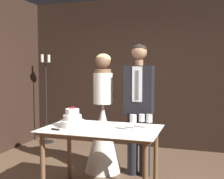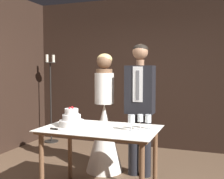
% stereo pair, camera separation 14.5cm
% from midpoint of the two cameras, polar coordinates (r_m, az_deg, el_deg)
% --- Properties ---
extents(wall_back, '(4.81, 0.12, 2.86)m').
position_cam_midpoint_polar(wall_back, '(5.46, 7.87, 3.39)').
color(wall_back, black).
rests_on(wall_back, ground_plane).
extents(cake_table, '(1.35, 0.84, 0.82)m').
position_cam_midpoint_polar(cake_table, '(3.31, -1.15, -9.47)').
color(cake_table, brown).
rests_on(cake_table, ground_plane).
extents(tiered_cake, '(0.29, 0.29, 0.24)m').
position_cam_midpoint_polar(tiered_cake, '(3.39, -7.00, -6.10)').
color(tiered_cake, white).
rests_on(tiered_cake, cake_table).
extents(cake_knife, '(0.39, 0.07, 0.02)m').
position_cam_midpoint_polar(cake_knife, '(3.20, -9.46, -8.06)').
color(cake_knife, silver).
rests_on(cake_knife, cake_table).
extents(wine_glass_near, '(0.06, 0.06, 0.17)m').
position_cam_midpoint_polar(wine_glass_near, '(3.20, 7.07, -5.94)').
color(wine_glass_near, silver).
rests_on(wine_glass_near, cake_table).
extents(wine_glass_middle, '(0.08, 0.08, 0.18)m').
position_cam_midpoint_polar(wine_glass_middle, '(3.15, 5.28, -6.09)').
color(wine_glass_middle, silver).
rests_on(wine_glass_middle, cake_table).
extents(wine_glass_far, '(0.07, 0.07, 0.16)m').
position_cam_midpoint_polar(wine_glass_far, '(3.27, 8.62, -5.93)').
color(wine_glass_far, silver).
rests_on(wine_glass_far, cake_table).
extents(bride, '(0.54, 0.54, 1.72)m').
position_cam_midpoint_polar(bride, '(4.15, -0.57, -7.81)').
color(bride, white).
rests_on(bride, ground_plane).
extents(groom, '(0.39, 0.25, 1.84)m').
position_cam_midpoint_polar(groom, '(3.93, 6.74, -2.66)').
color(groom, black).
rests_on(groom, ground_plane).
extents(candle_stand, '(0.28, 0.28, 1.80)m').
position_cam_midpoint_polar(candle_stand, '(5.86, -11.65, -2.17)').
color(candle_stand, black).
rests_on(candle_stand, ground_plane).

